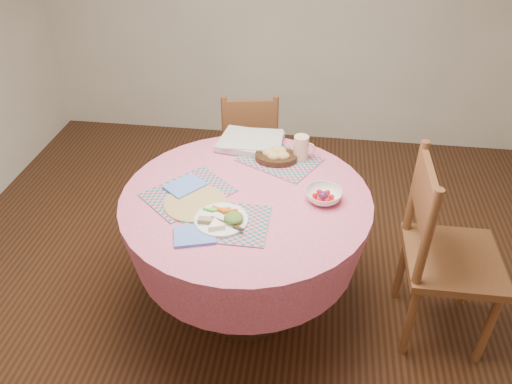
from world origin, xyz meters
TOP-DOWN VIEW (x-y plane):
  - ground at (0.00, 0.00)m, footprint 4.00×4.00m
  - dining_table at (0.00, 0.00)m, footprint 1.24×1.24m
  - chair_right at (0.98, -0.04)m, footprint 0.46×0.48m
  - chair_back at (-0.13, 1.01)m, footprint 0.46×0.44m
  - placemat_front at (-0.06, -0.22)m, footprint 0.40×0.30m
  - placemat_left at (-0.29, -0.02)m, footprint 0.49×0.50m
  - placemat_back at (0.13, 0.36)m, footprint 0.49×0.45m
  - wicker_trivet at (-0.23, -0.10)m, footprint 0.30×0.30m
  - napkin_near at (-0.18, -0.33)m, footprint 0.21×0.19m
  - napkin_far at (-0.31, 0.02)m, footprint 0.22×0.23m
  - dinner_plate at (-0.07, -0.22)m, footprint 0.25×0.25m
  - bread_bowl at (0.11, 0.35)m, footprint 0.23×0.23m
  - latte_mug at (0.25, 0.38)m, footprint 0.12×0.08m
  - fruit_bowl at (0.38, 0.02)m, footprint 0.22×0.22m
  - newspaper_stack at (-0.05, 0.49)m, footprint 0.37×0.31m

SIDE VIEW (x-z plane):
  - ground at x=0.00m, z-range 0.00..0.00m
  - chair_back at x=-0.13m, z-range 0.02..0.89m
  - chair_right at x=0.98m, z-range 0.02..1.06m
  - dining_table at x=0.00m, z-range 0.18..0.93m
  - placemat_front at x=-0.06m, z-range 0.75..0.76m
  - placemat_left at x=-0.29m, z-range 0.75..0.76m
  - placemat_back at x=0.13m, z-range 0.75..0.76m
  - wicker_trivet at x=-0.23m, z-range 0.75..0.76m
  - napkin_near at x=-0.18m, z-range 0.75..0.76m
  - napkin_far at x=-0.31m, z-range 0.76..0.77m
  - dinner_plate at x=-0.07m, z-range 0.75..0.80m
  - newspaper_stack at x=-0.05m, z-range 0.76..0.80m
  - fruit_bowl at x=0.38m, z-range 0.75..0.81m
  - bread_bowl at x=0.11m, z-range 0.75..0.83m
  - latte_mug at x=0.25m, z-range 0.76..0.89m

